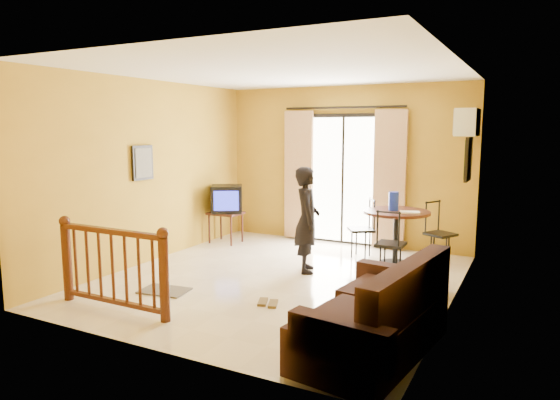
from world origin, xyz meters
The scene contains 19 objects.
ground centered at (0.00, 0.00, 0.00)m, with size 5.00×5.00×0.00m, color beige.
room_shell centered at (0.00, 0.00, 1.70)m, with size 5.00×5.00×5.00m.
balcony_door centered at (0.00, 2.43, 1.19)m, with size 2.25×0.14×2.46m.
tv_table centered at (-1.90, 1.54, 0.48)m, with size 0.56×0.47×0.56m.
television centered at (-1.87, 1.53, 0.81)m, with size 0.72×0.70×0.49m.
picture_left centered at (-2.22, -0.20, 1.55)m, with size 0.05×0.42×0.52m.
dining_table centered at (1.22, 1.49, 0.66)m, with size 1.00×1.00×0.83m.
water_jug centered at (1.17, 1.49, 0.98)m, with size 0.15×0.15×0.28m, color #152AC6.
serving_tray centered at (1.44, 1.39, 0.84)m, with size 0.28×0.18×0.02m, color white.
dining_chairs centered at (1.23, 1.50, 0.00)m, with size 1.74×1.48×0.95m.
air_conditioner centered at (2.09, 1.95, 2.15)m, with size 0.31×0.60×0.40m.
botanical_print centered at (2.22, 1.30, 1.65)m, with size 0.05×0.50×0.60m.
coffee_table centered at (1.85, 0.13, 0.26)m, with size 0.48×0.86×0.39m.
bowl centered at (1.85, 0.27, 0.41)m, with size 0.19×0.19×0.06m, color brown.
sofa centered at (1.86, -1.60, 0.33)m, with size 1.10×1.98×0.89m.
standing_person centered at (0.17, 0.53, 0.76)m, with size 0.56×0.36×1.52m, color black.
stair_balustrade centered at (-1.15, -1.90, 0.56)m, with size 1.63×0.13×1.04m.
doormat centered at (-1.07, -1.13, 0.01)m, with size 0.60×0.40×0.02m, color #5B5549.
sandals centered at (0.33, -0.93, 0.01)m, with size 0.33×0.27×0.03m.
Camera 1 is at (3.07, -5.89, 2.07)m, focal length 32.00 mm.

